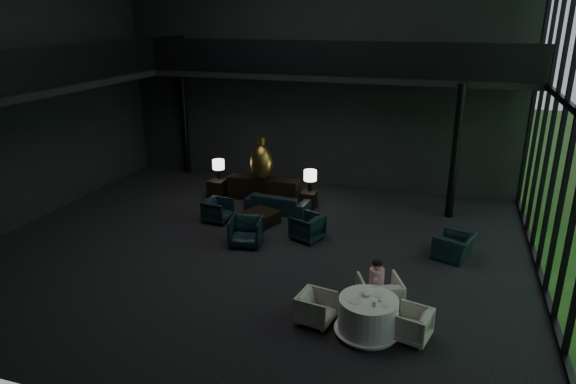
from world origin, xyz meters
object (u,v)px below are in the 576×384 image
(window_armchair, at_px, (455,243))
(coffee_table, at_px, (261,218))
(lounge_armchair_south, at_px, (246,229))
(dining_table, at_px, (368,318))
(lounge_armchair_east, at_px, (307,226))
(child, at_px, (377,274))
(dining_chair_east, at_px, (411,325))
(side_table_right, at_px, (309,199))
(bronze_urn, at_px, (262,161))
(lounge_armchair_west, at_px, (218,210))
(console, at_px, (264,189))
(dining_chair_west, at_px, (316,308))
(sofa, at_px, (277,200))
(side_table_left, at_px, (217,188))
(dining_chair_north, at_px, (380,292))
(table_lamp_right, at_px, (310,176))
(table_lamp_left, at_px, (218,165))

(window_armchair, xyz_separation_m, coffee_table, (-5.42, 0.57, -0.20))
(lounge_armchair_south, height_order, dining_table, lounge_armchair_south)
(lounge_armchair_east, height_order, child, child)
(dining_chair_east, bearing_deg, lounge_armchair_east, -126.94)
(side_table_right, bearing_deg, bronze_urn, 178.50)
(lounge_armchair_west, relative_size, lounge_armchair_south, 0.79)
(side_table_right, bearing_deg, lounge_armchair_south, -104.19)
(console, distance_m, bronze_urn, 0.99)
(lounge_armchair_south, distance_m, window_armchair, 5.36)
(dining_chair_west, bearing_deg, lounge_armchair_east, 27.43)
(coffee_table, distance_m, dining_chair_east, 6.45)
(side_table_right, xyz_separation_m, dining_chair_east, (3.74, -6.19, 0.06))
(window_armchair, bearing_deg, dining_table, -3.09)
(window_armchair, distance_m, child, 3.33)
(bronze_urn, bearing_deg, sofa, -42.40)
(dining_chair_west, distance_m, child, 1.47)
(side_table_left, height_order, sofa, sofa)
(lounge_armchair_east, distance_m, coffee_table, 1.73)
(side_table_left, bearing_deg, side_table_right, 0.06)
(dining_chair_north, xyz_separation_m, dining_chair_west, (-1.14, -0.79, -0.14))
(coffee_table, height_order, dining_chair_west, dining_chair_west)
(side_table_left, distance_m, dining_chair_north, 8.24)
(side_table_right, height_order, dining_chair_east, dining_chair_east)
(bronze_urn, relative_size, dining_chair_east, 2.31)
(table_lamp_right, bearing_deg, dining_chair_west, -73.43)
(lounge_armchair_east, distance_m, dining_chair_west, 3.99)
(console, bearing_deg, dining_table, -54.95)
(bronze_urn, bearing_deg, coffee_table, -70.83)
(table_lamp_right, height_order, dining_chair_north, table_lamp_right)
(lounge_armchair_east, bearing_deg, dining_chair_east, 60.71)
(side_table_right, relative_size, lounge_armchair_east, 0.64)
(console, height_order, lounge_armchair_west, console)
(lounge_armchair_west, relative_size, child, 1.10)
(lounge_armchair_east, distance_m, window_armchair, 3.83)
(side_table_left, relative_size, table_lamp_left, 0.88)
(table_lamp_right, relative_size, dining_chair_east, 1.12)
(console, distance_m, lounge_armchair_south, 3.53)
(sofa, xyz_separation_m, dining_chair_west, (2.71, -5.53, -0.05))
(coffee_table, bearing_deg, bronze_urn, 109.17)
(console, bearing_deg, side_table_left, -173.31)
(console, distance_m, dining_chair_east, 8.32)
(side_table_left, distance_m, table_lamp_left, 0.78)
(lounge_armchair_west, bearing_deg, window_armchair, -87.86)
(window_armchair, height_order, child, child)
(dining_chair_west, bearing_deg, side_table_left, 48.46)
(console, relative_size, dining_chair_east, 3.90)
(lounge_armchair_east, height_order, lounge_armchair_south, lounge_armchair_south)
(sofa, bearing_deg, dining_chair_north, 133.47)
(child, bearing_deg, dining_table, 89.73)
(dining_chair_north, bearing_deg, side_table_right, -84.68)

